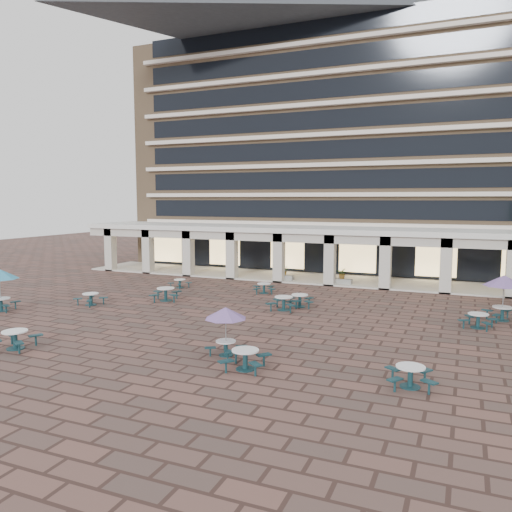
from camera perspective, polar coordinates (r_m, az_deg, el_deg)
The scene contains 17 objects.
ground at distance 28.63m, azimuth -2.07°, elevation -7.01°, with size 120.00×120.00×0.00m, color brown.
apartment_building at distance 52.38m, azimuth 10.03°, elevation 12.88°, with size 40.00×15.50×25.20m.
retail_arcade at distance 41.88m, azimuth 6.50°, elevation 1.41°, with size 42.00×6.60×4.40m.
picnic_table_1 at distance 25.09m, azimuth -25.83°, elevation -8.44°, with size 2.15×2.15×0.83m.
picnic_table_2 at distance 20.02m, azimuth -1.23°, elevation -11.53°, with size 1.96×1.96×0.81m.
picnic_table_3 at distance 19.08m, azimuth 17.23°, elevation -12.82°, with size 1.97×1.97×0.78m.
picnic_table_5 at distance 33.59m, azimuth -10.28°, elevation -4.18°, with size 2.37×2.37×0.87m.
picnic_table_6 at distance 21.42m, azimuth -3.49°, elevation -6.74°, with size 1.82×1.82×2.10m.
picnic_table_7 at distance 28.63m, azimuth 24.04°, elevation -6.63°, with size 2.00×2.00×0.77m.
picnic_table_8 at distance 33.45m, azimuth -18.38°, elevation -4.58°, with size 1.88×1.88×0.76m.
picnic_table_9 at distance 30.35m, azimuth 3.19°, elevation -5.27°, with size 1.93×1.93×0.84m.
picnic_table_10 at distance 35.65m, azimuth 0.92°, elevation -3.60°, with size 1.99×1.99×0.72m.
picnic_table_11 at distance 30.59m, azimuth 26.49°, elevation -2.72°, with size 2.19×2.19×2.53m.
picnic_table_12 at distance 38.32m, azimuth -8.71°, elevation -3.03°, with size 1.70×1.70×0.65m.
picnic_table_13 at distance 31.34m, azimuth 5.02°, elevation -4.97°, with size 2.05×2.05×0.78m.
planter_left at distance 40.94m, azimuth 3.27°, elevation -2.20°, with size 1.50×0.74×1.26m.
planter_right at distance 39.60m, azimuth 9.84°, elevation -2.46°, with size 1.50×0.77×1.36m.
Camera 1 is at (11.78, -25.23, 6.68)m, focal length 35.00 mm.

